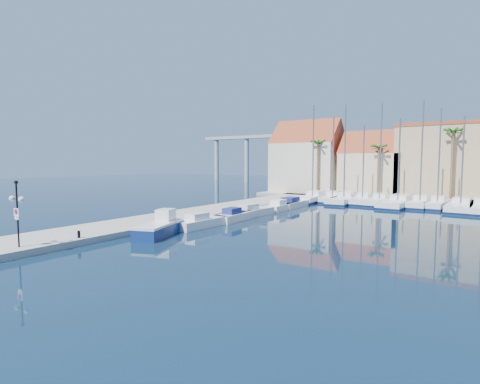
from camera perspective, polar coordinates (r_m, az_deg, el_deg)
name	(u,v)px	position (r m, az deg, el deg)	size (l,w,h in m)	color
ground	(169,249)	(26.85, -10.79, -8.58)	(260.00, 260.00, 0.00)	black
quay_west	(196,214)	(42.60, -6.74, -3.32)	(6.00, 77.00, 0.50)	gray
shore_north	(425,198)	(67.40, 26.37, -0.87)	(54.00, 16.00, 0.50)	gray
lamp_post	(17,204)	(28.39, -30.86, -1.53)	(1.49, 0.45, 4.38)	black
bollard	(79,234)	(30.15, -23.35, -5.94)	(0.21, 0.21, 0.54)	black
fishing_boat	(161,227)	(32.05, -12.00, -5.21)	(3.82, 6.20, 2.06)	navy
motorboat_west_0	(201,222)	(35.18, -5.99, -4.56)	(2.17, 5.84, 1.40)	white
motorboat_west_1	(234,216)	(38.89, -0.86, -3.66)	(1.91, 5.48, 1.40)	white
motorboat_west_2	(251,212)	(42.31, 1.74, -2.99)	(2.54, 6.30, 1.40)	white
motorboat_west_3	(280,206)	(47.57, 6.14, -2.18)	(2.11, 6.11, 1.40)	white
motorboat_west_4	(292,203)	(51.13, 7.95, -1.72)	(2.63, 7.51, 1.40)	white
sailboat_0	(314,198)	(58.94, 11.18, -0.85)	(3.26, 10.70, 14.65)	white
sailboat_1	(333,198)	(59.22, 14.01, -0.85)	(2.74, 8.43, 12.91)	white
sailboat_2	(345,199)	(57.78, 15.70, -1.04)	(3.32, 10.94, 14.36)	white
sailboat_3	(363,200)	(57.49, 18.28, -1.13)	(2.29, 8.52, 11.39)	white
sailboat_4	(380,200)	(57.00, 20.58, -1.21)	(2.66, 9.28, 14.22)	white
sailboat_5	(399,203)	(55.68, 23.06, -1.48)	(3.71, 11.84, 11.92)	white
sailboat_6	(421,202)	(56.21, 25.81, -1.45)	(2.75, 9.14, 14.22)	white
sailboat_7	(438,204)	(55.80, 27.94, -1.56)	(2.86, 8.31, 12.98)	white
sailboat_8	(461,206)	(54.52, 30.62, -1.87)	(3.09, 10.73, 11.76)	white
building_0	(308,160)	(71.49, 10.29, 4.86)	(12.30, 9.00, 13.50)	beige
building_1	(373,167)	(67.64, 19.67, 3.64)	(10.30, 8.00, 11.00)	beige
building_2	(448,161)	(66.84, 29.11, 4.15)	(14.20, 10.20, 11.50)	tan
palm_0	(318,144)	(65.41, 11.82, 7.10)	(2.60, 2.60, 10.15)	brown
palm_1	(379,149)	(62.34, 20.41, 6.18)	(2.60, 2.60, 9.15)	brown
palm_2	(453,134)	(60.91, 29.74, 7.68)	(2.60, 2.60, 11.15)	brown
viaduct	(266,149)	(115.94, 3.94, 6.62)	(48.00, 2.20, 14.45)	#9E9E99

